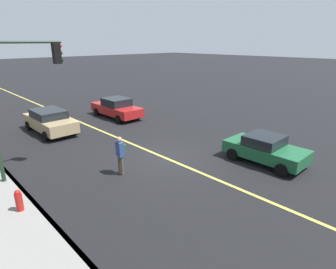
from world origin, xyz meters
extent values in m
plane|color=black|center=(0.00, 0.00, 0.00)|extent=(200.00, 200.00, 0.00)
cube|color=slate|center=(0.00, 6.49, 0.07)|extent=(80.00, 0.16, 0.15)
cube|color=#D8CC4C|center=(0.00, 0.00, 0.01)|extent=(80.00, 0.16, 0.01)
cube|color=#1E6038|center=(-3.88, -3.25, 0.60)|extent=(3.87, 1.86, 0.59)
cube|color=black|center=(-3.77, -3.25, 1.13)|extent=(1.62, 1.71, 0.48)
cylinder|color=black|center=(-5.16, -4.16, 0.30)|extent=(0.60, 0.22, 0.60)
cylinder|color=black|center=(-5.16, -2.33, 0.30)|extent=(0.60, 0.22, 0.60)
cylinder|color=black|center=(-2.60, -4.16, 0.30)|extent=(0.60, 0.22, 0.60)
cylinder|color=black|center=(-2.60, -2.33, 0.30)|extent=(0.60, 0.22, 0.60)
cube|color=red|center=(8.57, -2.82, 0.63)|extent=(4.74, 1.83, 0.66)
cube|color=black|center=(8.50, -2.82, 1.24)|extent=(1.97, 1.69, 0.57)
cylinder|color=black|center=(7.01, -3.72, 0.30)|extent=(0.60, 0.22, 0.60)
cylinder|color=black|center=(7.01, -1.92, 0.30)|extent=(0.60, 0.22, 0.60)
cylinder|color=black|center=(10.14, -3.72, 0.30)|extent=(0.60, 0.22, 0.60)
cylinder|color=black|center=(10.14, -1.92, 0.30)|extent=(0.60, 0.22, 0.60)
cube|color=tan|center=(8.33, 2.52, 0.65)|extent=(4.65, 1.87, 0.71)
cube|color=black|center=(8.38, 2.52, 1.26)|extent=(2.35, 1.72, 0.49)
cylinder|color=black|center=(9.86, 3.44, 0.30)|extent=(0.60, 0.22, 0.60)
cylinder|color=black|center=(9.86, 1.61, 0.30)|extent=(0.60, 0.22, 0.60)
cylinder|color=black|center=(6.80, 3.44, 0.30)|extent=(0.60, 0.22, 0.60)
cylinder|color=black|center=(6.80, 1.61, 0.30)|extent=(0.60, 0.22, 0.60)
cylinder|color=brown|center=(-0.14, 2.71, 0.44)|extent=(0.16, 0.16, 0.88)
cylinder|color=brown|center=(0.09, 2.68, 0.44)|extent=(0.16, 0.16, 0.88)
cube|color=#334C8C|center=(-0.03, 2.70, 1.22)|extent=(0.45, 0.28, 0.66)
sphere|color=tan|center=(-0.03, 2.70, 1.67)|extent=(0.24, 0.24, 0.24)
cube|color=#26593F|center=(-0.05, 2.53, 1.25)|extent=(0.28, 0.20, 0.34)
cylinder|color=#1E3823|center=(2.58, 5.24, 5.71)|extent=(0.10, 3.14, 0.10)
cube|color=black|center=(2.58, 3.92, 5.26)|extent=(0.28, 0.30, 0.90)
sphere|color=red|center=(2.58, 3.74, 5.56)|extent=(0.18, 0.18, 0.18)
sphere|color=#392905|center=(2.58, 3.74, 5.26)|extent=(0.18, 0.18, 0.18)
sphere|color=black|center=(2.58, 3.74, 4.96)|extent=(0.18, 0.18, 0.18)
cylinder|color=red|center=(-0.18, 7.01, 0.40)|extent=(0.24, 0.24, 0.80)
sphere|color=red|center=(-0.18, 7.01, 0.84)|extent=(0.20, 0.20, 0.20)
camera|label=1|loc=(-9.78, 9.06, 5.75)|focal=29.75mm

